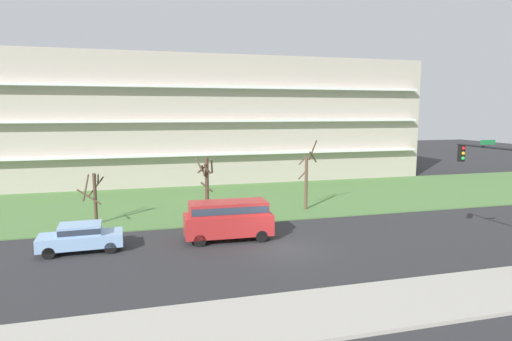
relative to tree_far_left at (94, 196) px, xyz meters
name	(u,v)px	position (x,y,z in m)	size (l,w,h in m)	color
ground	(283,249)	(10.64, -8.52, -1.96)	(160.00, 160.00, 0.00)	#2D2D30
sidewalk_curb_near	(351,309)	(10.64, -16.52, -1.89)	(80.00, 4.00, 0.15)	#ADA89E
grass_lawn_strip	(231,200)	(10.64, 5.48, -1.92)	(80.00, 16.00, 0.08)	#547F42
apartment_building	(204,120)	(10.64, 19.60, 4.79)	(48.48, 13.20, 13.50)	#B2A899
tree_far_left	(94,196)	(0.00, 0.00, 0.00)	(1.71, 1.88, 3.53)	#4C3828
tree_left	(206,184)	(7.69, 0.05, 0.50)	(1.29, 1.42, 4.38)	#4C3828
tree_center	(307,179)	(15.62, 0.39, 0.52)	(1.42, 1.51, 5.52)	brown
van_red_near_left	(228,217)	(8.01, -6.02, -0.57)	(5.26, 2.16, 2.36)	#B22828
sedan_blue_center_left	(81,236)	(-0.26, -6.02, -1.09)	(4.46, 1.95, 1.57)	#8CB2E0
traffic_signal_mast	(501,180)	(20.36, -13.50, 2.29)	(0.90, 4.86, 6.24)	black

